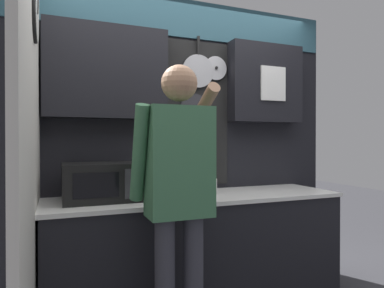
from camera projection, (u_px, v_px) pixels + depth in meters
name	position (u px, v px, depth m)	size (l,w,h in m)	color
base_cabinet_counter	(198.00, 252.00, 2.68)	(2.30, 0.66, 0.89)	black
back_wall_unit	(184.00, 116.00, 2.94)	(2.87, 0.22, 2.53)	black
side_wall	(30.00, 146.00, 1.89)	(0.07, 1.60, 2.53)	silver
microwave	(102.00, 182.00, 2.43)	(0.53, 0.38, 0.27)	black
knife_block	(175.00, 184.00, 2.63)	(0.11, 0.15, 0.26)	brown
utensil_crock	(209.00, 185.00, 2.74)	(0.13, 0.13, 0.32)	white
person	(179.00, 184.00, 2.03)	(0.54, 0.62, 1.76)	#383842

